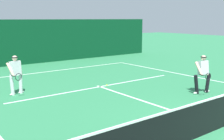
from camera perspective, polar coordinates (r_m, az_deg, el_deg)
The scene contains 9 objects.
ground_plane at distance 8.92m, azimuth 21.47°, elevation -10.76°, with size 80.00×80.00×0.00m, color #2D7C4D.
court_line_baseline_far at distance 17.21m, azimuth -11.95°, elevation -0.20°, with size 10.70×0.10×0.01m, color white.
court_line_service at distance 13.02m, azimuth -2.46°, elevation -3.40°, with size 8.73×0.10×0.01m, color white.
court_line_centre at distance 10.80m, azimuth 6.75°, elevation -6.39°, with size 0.10×6.40×0.01m, color white.
tennis_net at distance 8.76m, azimuth 21.69°, elevation -7.63°, with size 11.73×0.09×1.08m.
player_near at distance 12.31m, azimuth 17.95°, elevation -0.49°, with size 0.99×0.85×1.62m.
player_far at distance 12.19m, azimuth -18.96°, elevation -0.62°, with size 0.67×0.87×1.63m.
tennis_ball at distance 13.21m, azimuth -1.06°, elevation -3.06°, with size 0.07×0.07×0.07m, color #D1E033.
back_fence_windscreen at distance 20.14m, azimuth -16.37°, elevation 5.49°, with size 21.07×0.12×3.04m, color #083D20.
Camera 1 is at (-7.24, -4.17, 3.12)m, focal length 45.05 mm.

